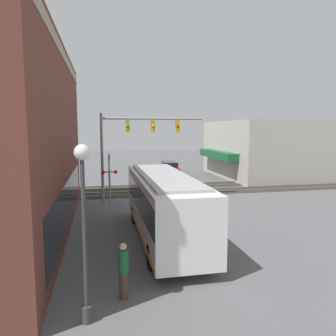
% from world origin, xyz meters
% --- Properties ---
extents(ground_plane, '(120.00, 120.00, 0.00)m').
position_xyz_m(ground_plane, '(0.00, 0.00, 0.00)').
color(ground_plane, '#565659').
extents(shop_building, '(13.39, 11.01, 6.30)m').
position_xyz_m(shop_building, '(13.60, -12.37, 3.15)').
color(shop_building, '#B2ADA3').
rests_on(shop_building, ground).
extents(city_bus, '(10.32, 2.59, 3.25)m').
position_xyz_m(city_bus, '(-5.33, 2.80, 1.79)').
color(city_bus, white).
rests_on(city_bus, ground).
extents(traffic_signal_gantry, '(0.42, 7.66, 6.60)m').
position_xyz_m(traffic_signal_gantry, '(3.50, 3.34, 4.92)').
color(traffic_signal_gantry, gray).
rests_on(traffic_signal_gantry, ground).
extents(crossing_signal, '(1.41, 1.18, 3.81)m').
position_xyz_m(crossing_signal, '(3.33, 5.20, 2.30)').
color(crossing_signal, gray).
rests_on(crossing_signal, ground).
extents(streetlamp, '(0.44, 0.44, 5.06)m').
position_xyz_m(streetlamp, '(-11.89, 6.29, 3.02)').
color(streetlamp, '#38383A').
rests_on(streetlamp, ground).
extents(rail_track_near, '(2.60, 60.00, 0.15)m').
position_xyz_m(rail_track_near, '(6.00, 0.00, 0.03)').
color(rail_track_near, '#332D28').
rests_on(rail_track_near, ground).
extents(rail_track_far, '(2.60, 60.00, 0.15)m').
position_xyz_m(rail_track_far, '(9.20, 0.00, 0.03)').
color(rail_track_far, '#332D28').
rests_on(rail_track_far, ground).
extents(parked_car_grey, '(4.53, 1.82, 1.39)m').
position_xyz_m(parked_car_grey, '(11.34, 0.20, 0.65)').
color(parked_car_grey, slate).
rests_on(parked_car_grey, ground).
extents(parked_car_red, '(4.84, 1.82, 1.35)m').
position_xyz_m(parked_car_red, '(18.99, -2.60, 0.64)').
color(parked_car_red, '#B21E19').
rests_on(parked_car_red, ground).
extents(pedestrian_by_lamp, '(0.34, 0.34, 1.85)m').
position_xyz_m(pedestrian_by_lamp, '(-10.74, 5.16, 0.95)').
color(pedestrian_by_lamp, '#473828').
rests_on(pedestrian_by_lamp, ground).
extents(pedestrian_near_bus, '(0.34, 0.34, 1.81)m').
position_xyz_m(pedestrian_near_bus, '(-3.09, 0.99, 0.93)').
color(pedestrian_near_bus, '#2D3351').
rests_on(pedestrian_near_bus, ground).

